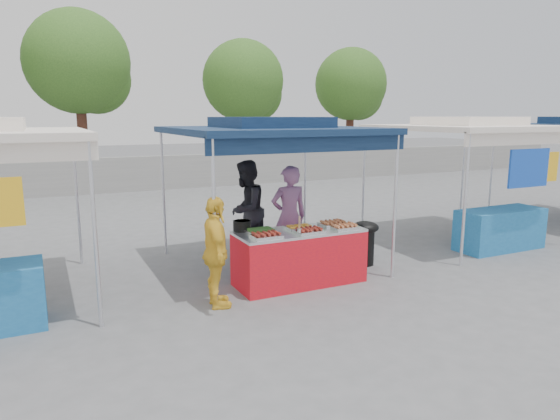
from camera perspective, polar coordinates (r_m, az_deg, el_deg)
name	(u,v)px	position (r m, az deg, el deg)	size (l,w,h in m)	color
ground_plane	(296,281)	(8.02, 1.88, -8.11)	(80.00, 80.00, 0.00)	slate
back_wall	(152,173)	(18.18, -14.39, 4.10)	(40.00, 0.25, 1.20)	gray
main_canopy	(270,129)	(8.47, -1.10, 9.24)	(3.20, 3.20, 2.57)	silver
neighbor_stall_right	(481,166)	(10.89, 22.01, 4.73)	(3.20, 3.20, 2.57)	silver
tree_1	(82,67)	(20.01, -21.67, 14.97)	(3.71, 3.68, 6.33)	#4B271D
tree_2	(246,84)	(21.03, -3.90, 14.13)	(3.37, 3.28, 5.64)	#4B271D
tree_3	(353,88)	(24.12, 8.32, 13.68)	(3.39, 3.31, 5.68)	#4B271D
vendor_table	(299,257)	(7.81, 2.24, -5.37)	(2.00, 0.80, 0.85)	red
food_tray_fl	(266,236)	(7.20, -1.55, -2.97)	(0.42, 0.30, 0.07)	white
food_tray_fm	(309,231)	(7.50, 3.32, -2.43)	(0.42, 0.30, 0.07)	white
food_tray_fr	(344,227)	(7.83, 7.38, -1.95)	(0.42, 0.30, 0.07)	white
food_tray_bl	(261,231)	(7.49, -2.19, -2.44)	(0.42, 0.30, 0.07)	white
food_tray_bm	(299,227)	(7.76, 2.19, -1.97)	(0.42, 0.30, 0.07)	white
food_tray_br	(333,224)	(8.05, 6.08, -1.57)	(0.42, 0.30, 0.07)	white
cooking_pot	(242,226)	(7.67, -4.36, -1.80)	(0.27, 0.27, 0.16)	black
skewer_cup	(300,232)	(7.41, 2.26, -2.50)	(0.07, 0.07, 0.09)	silver
wok_burner	(365,239)	(8.87, 9.69, -3.28)	(0.47, 0.47, 0.79)	black
crate_left	(257,264)	(8.37, -2.65, -6.16)	(0.53, 0.37, 0.32)	blue
crate_right	(298,259)	(8.68, 2.02, -5.57)	(0.52, 0.36, 0.31)	blue
crate_stacked	(298,241)	(8.60, 2.03, -3.60)	(0.51, 0.36, 0.31)	blue
vendor_woman	(289,217)	(8.57, 1.03, -0.77)	(0.64, 0.42, 1.76)	#9F6597
helper_man	(246,210)	(9.11, -3.90, 0.03)	(0.88, 0.68, 1.81)	#222328
customer_person	(216,253)	(6.82, -7.33, -4.86)	(0.90, 0.38, 1.54)	yellow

